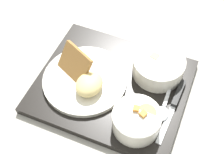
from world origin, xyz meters
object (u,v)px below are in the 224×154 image
object	(u,v)px
plate_main	(85,79)
spoon	(164,106)
knife	(176,99)
bowl_salad	(137,120)
bowl_soup	(159,65)

from	to	relation	value
plate_main	spoon	size ratio (longest dim) A/B	1.49
spoon	knife	bearing A→B (deg)	140.20
bowl_salad	spoon	distance (m)	0.09
bowl_soup	knife	distance (m)	0.10
bowl_salad	knife	bearing A→B (deg)	-128.25
bowl_salad	spoon	size ratio (longest dim) A/B	0.77
bowl_salad	knife	xyz separation A→B (m)	(-0.08, -0.10, -0.02)
knife	spoon	size ratio (longest dim) A/B	1.28
bowl_soup	spoon	size ratio (longest dim) A/B	0.91
plate_main	knife	size ratio (longest dim) A/B	1.16
spoon	bowl_salad	bearing A→B (deg)	-33.58
bowl_soup	plate_main	world-z (taller)	plate_main
plate_main	knife	distance (m)	0.23
bowl_soup	spoon	world-z (taller)	bowl_soup
bowl_soup	plate_main	distance (m)	0.19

